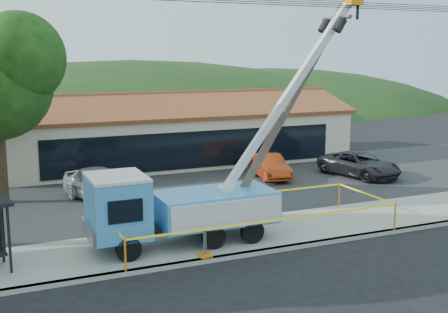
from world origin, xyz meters
name	(u,v)px	position (x,y,z in m)	size (l,w,h in m)	color
ground	(261,280)	(0.00, 0.00, 0.00)	(120.00, 120.00, 0.00)	black
curb	(234,256)	(0.00, 2.10, 0.07)	(60.00, 0.25, 0.15)	gray
sidewalk	(213,240)	(0.00, 4.00, 0.07)	(60.00, 4.00, 0.15)	gray
parking_lot	(152,194)	(0.00, 12.00, 0.05)	(60.00, 12.00, 0.10)	#28282B
strip_mall	(176,134)	(4.00, 19.98, 1.88)	(22.50, 8.53, 4.67)	beige
hill_center	(131,111)	(10.00, 55.00, 0.00)	(89.60, 64.00, 32.00)	#183513
hill_east	(270,105)	(30.00, 55.00, 0.00)	(72.80, 52.00, 26.00)	#183513
utility_truck	(180,203)	(-1.32, 3.93, 1.66)	(10.83, 3.71, 9.21)	black
leaning_pole	(289,104)	(3.36, 4.23, 5.08)	(5.83, 1.85, 9.13)	brown
caution_tape	(251,213)	(1.56, 3.89, 0.96)	(10.85, 3.82, 1.10)	orange
car_silver	(103,203)	(-2.62, 11.40, 0.00)	(1.93, 4.79, 1.63)	#A0A2A7
car_red	(269,179)	(7.12, 12.79, 0.00)	(1.41, 4.05, 1.33)	#A43310
car_dark	(359,178)	(12.04, 11.02, 0.00)	(2.30, 5.00, 1.39)	black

